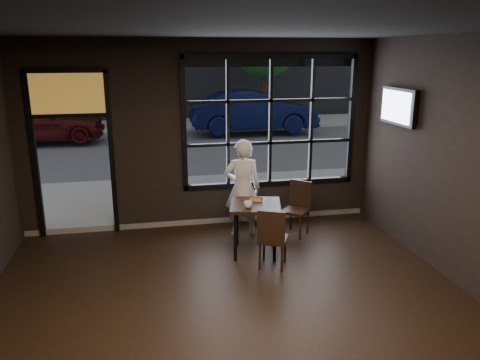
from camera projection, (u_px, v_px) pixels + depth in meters
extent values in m
cube|color=black|center=(244.00, 338.00, 5.05)|extent=(6.00, 7.00, 0.02)
cube|color=black|center=(245.00, 25.00, 4.19)|extent=(6.00, 7.00, 0.02)
cube|color=black|center=(270.00, 122.00, 8.11)|extent=(3.06, 0.12, 2.28)
cube|color=orange|center=(68.00, 93.00, 7.33)|extent=(1.20, 0.06, 0.70)
cube|color=#545456|center=(161.00, 103.00, 27.73)|extent=(60.00, 41.00, 0.04)
cube|color=black|center=(255.00, 229.00, 7.06)|extent=(0.89, 0.89, 0.80)
cube|color=black|center=(273.00, 237.00, 6.62)|extent=(0.51, 0.51, 0.89)
cube|color=black|center=(296.00, 209.00, 7.77)|extent=(0.55, 0.55, 0.90)
imported|color=silver|center=(243.00, 188.00, 7.64)|extent=(0.63, 0.45, 1.64)
imported|color=silver|center=(248.00, 205.00, 6.77)|extent=(0.16, 0.16, 0.10)
cube|color=black|center=(399.00, 106.00, 7.23)|extent=(0.11, 0.97, 0.57)
imported|color=black|center=(253.00, 111.00, 17.11)|extent=(4.64, 1.70, 1.52)
imported|color=#3F0B0C|center=(41.00, 121.00, 15.28)|extent=(4.01, 1.64, 1.36)
cylinder|color=#332114|center=(108.00, 101.00, 18.09)|extent=(0.21, 0.21, 2.26)
sphere|color=#276B27|center=(104.00, 51.00, 17.60)|extent=(2.47, 2.47, 2.47)
cylinder|color=#332114|center=(264.00, 95.00, 19.29)|extent=(0.23, 0.23, 2.50)
sphere|color=#144D14|center=(265.00, 43.00, 18.75)|extent=(2.73, 2.73, 2.73)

